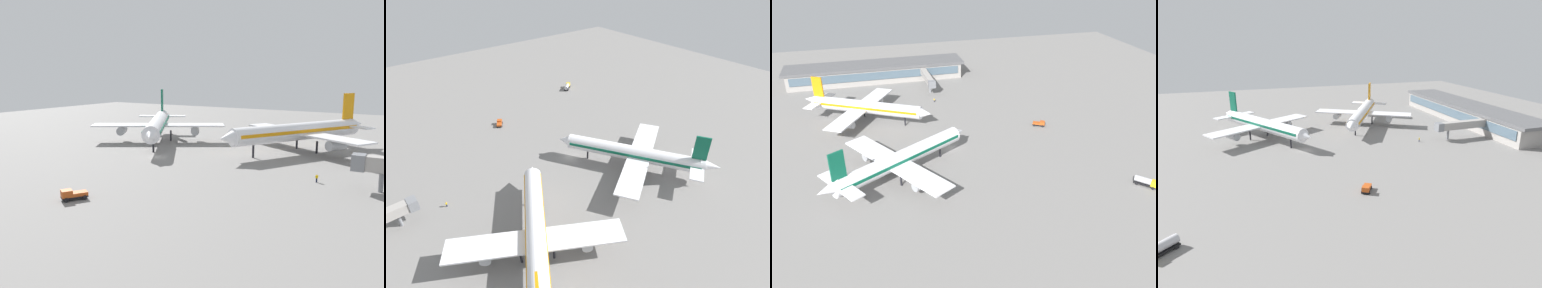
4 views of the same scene
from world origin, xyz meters
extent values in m
plane|color=gray|center=(0.00, 0.00, 0.00)|extent=(288.00, 288.00, 0.00)
cylinder|color=white|center=(25.26, -29.59, 5.77)|extent=(40.31, 26.01, 4.81)
cone|color=white|center=(5.06, -17.95, 5.77)|extent=(6.45, 6.36, 4.57)
cube|color=orange|center=(25.26, -29.59, 6.14)|extent=(38.84, 25.22, 0.87)
cube|color=white|center=(27.16, -30.68, 5.29)|extent=(26.81, 39.51, 0.43)
cylinder|color=#A5A8AD|center=(21.35, -40.77, 3.61)|extent=(6.25, 5.13, 2.65)
cylinder|color=#A5A8AD|center=(32.97, -20.60, 3.61)|extent=(6.25, 5.13, 2.65)
cylinder|color=black|center=(12.00, -21.95, 1.68)|extent=(0.58, 0.58, 3.37)
cylinder|color=black|center=(26.38, -34.67, 1.68)|extent=(0.58, 0.58, 3.37)
cylinder|color=black|center=(30.22, -28.00, 1.68)|extent=(0.58, 0.58, 3.37)
cylinder|color=white|center=(17.50, 12.61, 5.83)|extent=(40.25, 27.11, 4.86)
cone|color=white|center=(-2.61, 0.38, 5.83)|extent=(6.55, 6.47, 4.61)
cone|color=white|center=(37.61, 24.85, 6.56)|extent=(7.21, 6.48, 3.89)
cube|color=#0C593F|center=(17.50, 12.61, 6.19)|extent=(38.79, 26.27, 0.87)
cube|color=white|center=(19.39, 13.76, 5.34)|extent=(27.85, 39.51, 0.44)
cylinder|color=#A5A8AD|center=(25.50, 3.72, 3.64)|extent=(6.29, 5.27, 2.67)
cylinder|color=#A5A8AD|center=(13.28, 23.80, 3.64)|extent=(6.29, 5.27, 2.67)
cube|color=white|center=(34.48, 22.94, 6.32)|extent=(12.10, 16.39, 0.35)
cube|color=#0C593F|center=(34.48, 22.94, 12.14)|extent=(3.89, 2.65, 7.77)
cylinder|color=black|center=(4.30, 4.58, 1.70)|extent=(0.58, 0.58, 3.40)
cylinder|color=black|center=(22.54, 11.13, 1.70)|extent=(0.58, 0.58, 3.40)
cylinder|color=black|center=(18.50, 17.77, 1.70)|extent=(0.58, 0.58, 3.40)
cube|color=black|center=(-48.93, 36.19, 0.55)|extent=(5.56, 6.01, 0.30)
cube|color=gold|center=(-50.40, 37.90, 1.50)|extent=(2.61, 2.60, 1.60)
cube|color=#3F596B|center=(-50.93, 38.51, 1.82)|extent=(1.26, 1.11, 0.90)
cylinder|color=#B7B7BC|center=(-48.34, 35.51, 1.60)|extent=(4.31, 4.58, 1.80)
cylinder|color=black|center=(-51.09, 37.24, 0.40)|extent=(0.75, 0.80, 0.80)
cylinder|color=black|center=(-49.65, 38.48, 0.40)|extent=(0.75, 0.80, 0.80)
cylinder|color=black|center=(-48.20, 33.91, 0.40)|extent=(0.75, 0.80, 0.80)
cylinder|color=black|center=(-46.77, 35.15, 0.40)|extent=(0.75, 0.80, 0.80)
cube|color=black|center=(-36.20, -8.58, 0.55)|extent=(4.76, 3.86, 0.30)
cube|color=#BF4C19|center=(-37.32, -7.92, 1.30)|extent=(2.51, 2.55, 1.20)
cube|color=#3F596B|center=(-38.02, -7.51, 1.54)|extent=(0.88, 1.42, 0.67)
cube|color=#BF4C19|center=(-35.42, -9.03, 1.00)|extent=(3.20, 2.95, 0.60)
cylinder|color=black|center=(-38.01, -8.62, 0.40)|extent=(0.84, 0.66, 0.80)
cylinder|color=black|center=(-37.05, -6.98, 0.40)|extent=(0.84, 0.66, 0.80)
cylinder|color=black|center=(-35.35, -10.18, 0.40)|extent=(0.84, 0.66, 0.80)
cylinder|color=black|center=(-34.39, -8.54, 0.40)|extent=(0.84, 0.66, 0.80)
cylinder|color=#1E2338|center=(-3.09, -41.94, 0.42)|extent=(0.45, 0.45, 0.85)
cylinder|color=yellow|center=(-3.09, -41.94, 1.15)|extent=(0.53, 0.53, 0.60)
sphere|color=tan|center=(-3.09, -41.94, 1.56)|extent=(0.22, 0.22, 0.22)
cylinder|color=yellow|center=(-3.23, -41.74, 1.15)|extent=(0.10, 0.10, 0.54)
cylinder|color=yellow|center=(-2.95, -42.13, 1.15)|extent=(0.10, 0.10, 0.54)
cylinder|color=slate|center=(-3.70, -53.75, 1.90)|extent=(0.90, 0.90, 3.80)
cube|color=slate|center=(-3.78, -49.65, 5.20)|extent=(3.17, 2.47, 3.08)
camera|label=1|loc=(-81.68, -60.13, 21.77)|focal=36.72mm
camera|label=2|loc=(70.08, -53.02, 63.04)|focal=28.80mm
camera|label=3|loc=(26.03, 114.01, 64.18)|focal=37.20mm
camera|label=4|loc=(-110.00, 19.83, 38.42)|focal=31.82mm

